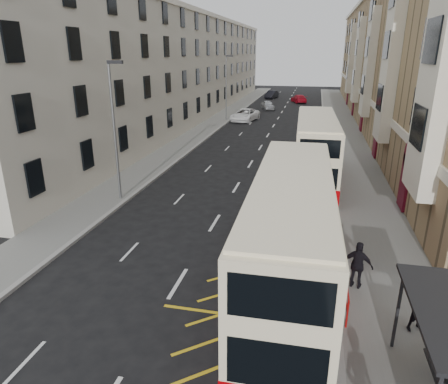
% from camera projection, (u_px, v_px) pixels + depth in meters
% --- Properties ---
extents(ground, '(200.00, 200.00, 0.00)m').
position_uv_depth(ground, '(135.00, 354.00, 11.99)').
color(ground, black).
rests_on(ground, ground).
extents(pavement_right, '(4.00, 120.00, 0.15)m').
position_uv_depth(pavement_right, '(347.00, 146.00, 37.90)').
color(pavement_right, slate).
rests_on(pavement_right, ground).
extents(pavement_left, '(3.00, 120.00, 0.15)m').
position_uv_depth(pavement_left, '(191.00, 139.00, 41.11)').
color(pavement_left, slate).
rests_on(pavement_left, ground).
extents(kerb_right, '(0.25, 120.00, 0.15)m').
position_uv_depth(kerb_right, '(325.00, 145.00, 38.32)').
color(kerb_right, gray).
rests_on(kerb_right, ground).
extents(kerb_left, '(0.25, 120.00, 0.15)m').
position_uv_depth(kerb_left, '(205.00, 139.00, 40.80)').
color(kerb_left, gray).
rests_on(kerb_left, ground).
extents(road_markings, '(10.00, 110.00, 0.01)m').
position_uv_depth(road_markings, '(278.00, 119.00, 53.38)').
color(road_markings, silver).
rests_on(road_markings, ground).
extents(terrace_right, '(10.75, 79.00, 15.25)m').
position_uv_depth(terrace_right, '(404.00, 61.00, 48.14)').
color(terrace_right, '#9F865C').
rests_on(terrace_right, ground).
extents(terrace_left, '(9.18, 79.00, 13.25)m').
position_uv_depth(terrace_left, '(181.00, 67.00, 54.44)').
color(terrace_left, beige).
rests_on(terrace_left, ground).
extents(guard_railing, '(0.06, 6.56, 1.01)m').
position_uv_depth(guard_railing, '(342.00, 260.00, 15.70)').
color(guard_railing, red).
rests_on(guard_railing, pavement_right).
extents(street_lamp_near, '(0.93, 0.18, 8.00)m').
position_uv_depth(street_lamp_near, '(115.00, 125.00, 22.79)').
color(street_lamp_near, slate).
rests_on(street_lamp_near, pavement_left).
extents(street_lamp_far, '(0.93, 0.18, 8.00)m').
position_uv_depth(street_lamp_far, '(227.00, 84.00, 50.39)').
color(street_lamp_far, slate).
rests_on(street_lamp_far, pavement_left).
extents(double_decker_front, '(2.86, 11.66, 4.63)m').
position_uv_depth(double_decker_front, '(290.00, 238.00, 14.09)').
color(double_decker_front, '#FEEDC3').
rests_on(double_decker_front, ground).
extents(double_decker_rear, '(2.94, 11.32, 4.48)m').
position_uv_depth(double_decker_rear, '(315.00, 149.00, 27.23)').
color(double_decker_rear, '#FEEDC3').
rests_on(double_decker_rear, ground).
extents(pedestrian_mid, '(0.94, 0.85, 1.59)m').
position_uv_depth(pedestrian_mid, '(422.00, 309.00, 12.55)').
color(pedestrian_mid, black).
rests_on(pedestrian_mid, pavement_right).
extents(pedestrian_far, '(1.17, 0.76, 1.86)m').
position_uv_depth(pedestrian_far, '(358.00, 265.00, 14.86)').
color(pedestrian_far, black).
rests_on(pedestrian_far, pavement_right).
extents(white_van, '(3.52, 5.95, 1.55)m').
position_uv_depth(white_van, '(245.00, 115.00, 51.81)').
color(white_van, white).
rests_on(white_van, ground).
extents(car_silver, '(2.87, 4.34, 1.37)m').
position_uv_depth(car_silver, '(268.00, 105.00, 61.97)').
color(car_silver, '#A7AAAF').
rests_on(car_silver, ground).
extents(car_dark, '(2.35, 4.68, 1.47)m').
position_uv_depth(car_dark, '(272.00, 95.00, 76.59)').
color(car_dark, black).
rests_on(car_dark, ground).
extents(car_red, '(3.25, 5.13, 1.39)m').
position_uv_depth(car_red, '(299.00, 99.00, 70.41)').
color(car_red, '#AA0C1C').
rests_on(car_red, ground).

